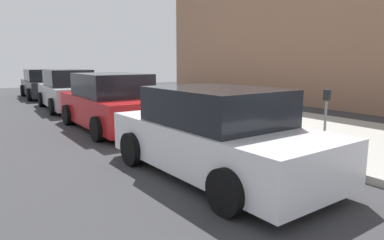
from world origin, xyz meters
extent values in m
plane|color=#333335|center=(0.00, 0.00, 0.00)|extent=(40.00, 40.00, 0.00)
cube|color=#9E9B93|center=(0.00, -2.50, 0.07)|extent=(18.00, 5.00, 0.14)
cube|color=#9EA0A8|center=(-3.35, -0.60, 0.44)|extent=(0.39, 0.27, 0.61)
cube|color=black|center=(-3.35, -0.60, 0.44)|extent=(0.38, 0.07, 0.62)
cylinder|color=gray|center=(-3.51, -0.59, 0.87)|extent=(0.02, 0.02, 0.24)
cylinder|color=gray|center=(-3.20, -0.61, 0.87)|extent=(0.02, 0.02, 0.24)
cylinder|color=black|center=(-3.35, -0.60, 0.98)|extent=(0.31, 0.04, 0.02)
cylinder|color=black|center=(-3.51, -0.59, 0.16)|extent=(0.05, 0.02, 0.04)
cylinder|color=black|center=(-3.19, -0.61, 0.16)|extent=(0.05, 0.02, 0.04)
cube|color=black|center=(-2.88, -0.57, 0.47)|extent=(0.47, 0.22, 0.66)
cube|color=black|center=(-2.88, -0.57, 0.47)|extent=(0.46, 0.06, 0.67)
cylinder|color=gray|center=(-3.08, -0.58, 0.96)|extent=(0.02, 0.02, 0.32)
cylinder|color=gray|center=(-2.68, -0.56, 0.96)|extent=(0.02, 0.02, 0.32)
cylinder|color=black|center=(-2.88, -0.57, 1.12)|extent=(0.39, 0.05, 0.02)
cylinder|color=black|center=(-3.08, -0.59, 0.16)|extent=(0.05, 0.02, 0.04)
cylinder|color=black|center=(-2.68, -0.56, 0.16)|extent=(0.05, 0.02, 0.04)
cube|color=navy|center=(-2.40, -0.56, 0.40)|extent=(0.40, 0.23, 0.53)
cube|color=black|center=(-2.40, -0.56, 0.40)|extent=(0.40, 0.06, 0.54)
cylinder|color=gray|center=(-2.56, -0.56, 0.77)|extent=(0.02, 0.02, 0.20)
cylinder|color=gray|center=(-2.23, -0.55, 0.77)|extent=(0.02, 0.02, 0.20)
cylinder|color=black|center=(-2.40, -0.56, 0.87)|extent=(0.33, 0.04, 0.02)
cylinder|color=black|center=(-2.57, -0.56, 0.16)|extent=(0.04, 0.02, 0.04)
cylinder|color=black|center=(-2.23, -0.55, 0.16)|extent=(0.04, 0.02, 0.04)
cube|color=#0F606B|center=(-1.93, -0.54, 0.44)|extent=(0.43, 0.20, 0.60)
cube|color=black|center=(-1.93, -0.54, 0.44)|extent=(0.43, 0.05, 0.61)
cylinder|color=gray|center=(-2.11, -0.55, 0.87)|extent=(0.02, 0.02, 0.26)
cylinder|color=gray|center=(-1.75, -0.53, 0.87)|extent=(0.02, 0.02, 0.26)
cylinder|color=black|center=(-1.93, -0.54, 1.00)|extent=(0.36, 0.04, 0.02)
cylinder|color=black|center=(-2.12, -0.55, 0.16)|extent=(0.04, 0.02, 0.04)
cylinder|color=black|center=(-1.75, -0.53, 0.16)|extent=(0.04, 0.02, 0.04)
cube|color=maroon|center=(-1.46, -0.60, 0.51)|extent=(0.43, 0.29, 0.75)
cube|color=black|center=(-1.46, -0.60, 0.51)|extent=(0.42, 0.08, 0.76)
cylinder|color=gray|center=(-1.63, -0.59, 1.02)|extent=(0.02, 0.02, 0.26)
cylinder|color=gray|center=(-1.28, -0.62, 1.02)|extent=(0.02, 0.02, 0.26)
cylinder|color=black|center=(-1.46, -0.60, 1.15)|extent=(0.35, 0.05, 0.02)
cylinder|color=black|center=(-1.64, -0.59, 0.16)|extent=(0.05, 0.02, 0.04)
cylinder|color=black|center=(-1.28, -0.62, 0.16)|extent=(0.05, 0.02, 0.04)
cube|color=#59601E|center=(-0.98, -0.54, 0.53)|extent=(0.44, 0.25, 0.77)
cube|color=black|center=(-0.98, -0.54, 0.53)|extent=(0.44, 0.05, 0.79)
cylinder|color=gray|center=(-1.16, -0.54, 1.03)|extent=(0.02, 0.02, 0.23)
cylinder|color=gray|center=(-0.79, -0.53, 1.03)|extent=(0.02, 0.02, 0.23)
cylinder|color=black|center=(-0.98, -0.54, 1.14)|extent=(0.37, 0.03, 0.02)
cylinder|color=black|center=(-1.17, -0.54, 0.16)|extent=(0.04, 0.02, 0.04)
cylinder|color=black|center=(-0.79, -0.53, 0.16)|extent=(0.04, 0.02, 0.04)
cylinder|color=red|center=(-0.13, -0.59, 0.49)|extent=(0.20, 0.20, 0.70)
sphere|color=red|center=(-0.13, -0.59, 0.89)|extent=(0.21, 0.21, 0.21)
cylinder|color=red|center=(0.02, -0.59, 0.52)|extent=(0.09, 0.10, 0.09)
cylinder|color=red|center=(-0.28, -0.59, 0.52)|extent=(0.09, 0.10, 0.09)
cylinder|color=brown|center=(0.32, -0.44, 0.48)|extent=(0.14, 0.14, 0.68)
cylinder|color=slate|center=(-4.70, -0.84, 0.67)|extent=(0.05, 0.05, 1.05)
cube|color=#1E2328|center=(-4.70, -0.84, 1.30)|extent=(0.12, 0.09, 0.22)
cube|color=silver|center=(-4.38, 1.78, 0.55)|extent=(4.48, 2.05, 0.75)
cube|color=black|center=(-4.38, 1.78, 1.23)|extent=(2.36, 1.81, 0.61)
cylinder|color=black|center=(-3.06, 2.78, 0.32)|extent=(0.65, 0.25, 0.64)
cylinder|color=black|center=(-2.98, 0.91, 0.32)|extent=(0.65, 0.25, 0.64)
cylinder|color=black|center=(-5.78, 2.66, 0.32)|extent=(0.65, 0.25, 0.64)
cylinder|color=black|center=(-5.70, 0.78, 0.32)|extent=(0.65, 0.25, 0.64)
cube|color=#AD1619|center=(0.65, 1.78, 0.58)|extent=(4.48, 1.92, 0.80)
cube|color=black|center=(0.65, 1.78, 1.30)|extent=(2.34, 1.74, 0.66)
cylinder|color=black|center=(2.02, 2.74, 0.32)|extent=(0.64, 0.23, 0.64)
cylinder|color=black|center=(2.05, 0.87, 0.32)|extent=(0.64, 0.23, 0.64)
cylinder|color=black|center=(-0.75, 2.70, 0.32)|extent=(0.64, 0.23, 0.64)
cylinder|color=black|center=(-0.72, 0.83, 0.32)|extent=(0.64, 0.23, 0.64)
cube|color=#B2B5BA|center=(5.74, 1.78, 0.58)|extent=(4.59, 1.89, 0.81)
cube|color=black|center=(5.74, 1.78, 1.31)|extent=(2.41, 1.67, 0.66)
cylinder|color=black|center=(7.18, 2.61, 0.32)|extent=(0.65, 0.24, 0.64)
cylinder|color=black|center=(7.11, 0.86, 0.32)|extent=(0.65, 0.24, 0.64)
cylinder|color=black|center=(4.37, 2.71, 0.32)|extent=(0.65, 0.24, 0.64)
cylinder|color=black|center=(4.30, 0.96, 0.32)|extent=(0.65, 0.24, 0.64)
cube|color=black|center=(11.24, 1.78, 0.55)|extent=(4.69, 1.84, 0.76)
cube|color=black|center=(11.24, 1.78, 1.24)|extent=(2.46, 1.64, 0.62)
cylinder|color=black|center=(12.70, 2.61, 0.32)|extent=(0.65, 0.24, 0.64)
cylinder|color=black|center=(12.65, 0.88, 0.32)|extent=(0.65, 0.24, 0.64)
cylinder|color=black|center=(9.83, 2.69, 0.32)|extent=(0.65, 0.24, 0.64)
cylinder|color=black|center=(9.78, 0.96, 0.32)|extent=(0.65, 0.24, 0.64)
camera|label=1|loc=(-9.07, 5.37, 1.99)|focal=32.27mm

